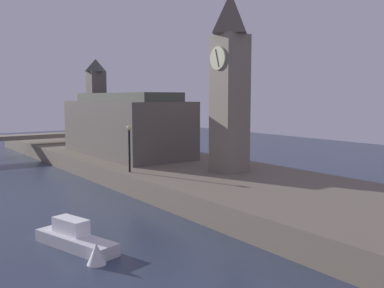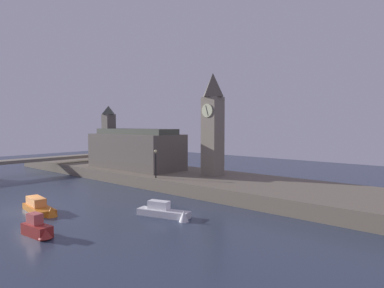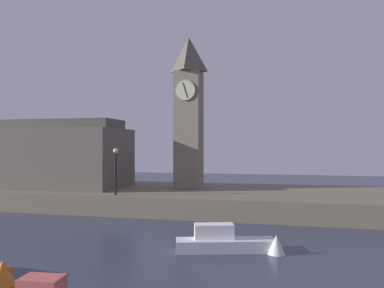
{
  "view_description": "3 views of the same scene",
  "coord_description": "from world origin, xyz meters",
  "px_view_note": "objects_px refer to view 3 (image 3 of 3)",
  "views": [
    {
      "loc": [
        30.14,
        -0.05,
        7.06
      ],
      "look_at": [
        7.86,
        15.98,
        4.07
      ],
      "focal_mm": 40.47,
      "sensor_mm": 36.0,
      "label": 1
    },
    {
      "loc": [
        31.89,
        -13.14,
        8.04
      ],
      "look_at": [
        7.04,
        15.37,
        5.86
      ],
      "focal_mm": 31.25,
      "sensor_mm": 36.0,
      "label": 2
    },
    {
      "loc": [
        13.89,
        -11.83,
        5.11
      ],
      "look_at": [
        7.33,
        15.22,
        5.27
      ],
      "focal_mm": 36.41,
      "sensor_mm": 36.0,
      "label": 3
    }
  ],
  "objects_px": {
    "parliament_hall": "(39,154)",
    "clock_tower": "(189,110)",
    "boat_ferry_white": "(235,243)",
    "streetlamp": "(116,165)"
  },
  "relations": [
    {
      "from": "parliament_hall",
      "to": "streetlamp",
      "type": "bearing_deg",
      "value": -24.87
    },
    {
      "from": "parliament_hall",
      "to": "clock_tower",
      "type": "bearing_deg",
      "value": 7.73
    },
    {
      "from": "parliament_hall",
      "to": "boat_ferry_white",
      "type": "relative_size",
      "value": 2.76
    },
    {
      "from": "clock_tower",
      "to": "parliament_hall",
      "type": "height_order",
      "value": "clock_tower"
    },
    {
      "from": "boat_ferry_white",
      "to": "parliament_hall",
      "type": "bearing_deg",
      "value": 147.87
    },
    {
      "from": "parliament_hall",
      "to": "streetlamp",
      "type": "distance_m",
      "value": 10.59
    },
    {
      "from": "parliament_hall",
      "to": "streetlamp",
      "type": "height_order",
      "value": "parliament_hall"
    },
    {
      "from": "boat_ferry_white",
      "to": "clock_tower",
      "type": "bearing_deg",
      "value": 112.59
    },
    {
      "from": "parliament_hall",
      "to": "boat_ferry_white",
      "type": "distance_m",
      "value": 23.27
    },
    {
      "from": "clock_tower",
      "to": "parliament_hall",
      "type": "relative_size",
      "value": 0.86
    }
  ]
}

